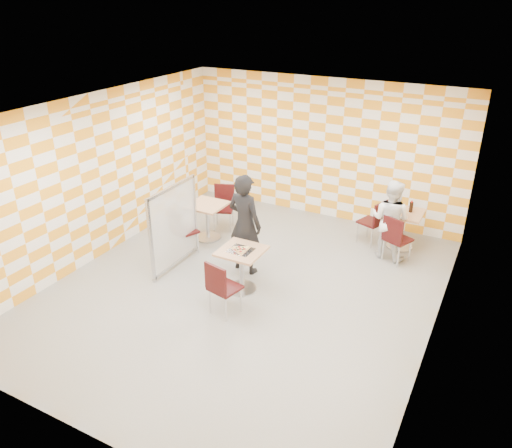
{
  "coord_description": "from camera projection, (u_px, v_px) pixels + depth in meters",
  "views": [
    {
      "loc": [
        3.49,
        -6.24,
        4.59
      ],
      "look_at": [
        0.1,
        0.2,
        1.15
      ],
      "focal_mm": 35.0,
      "sensor_mm": 36.0,
      "label": 1
    }
  ],
  "objects": [
    {
      "name": "chair_empty_far",
      "position": [
        224.0,
        203.0,
        10.39
      ],
      "size": [
        0.55,
        0.55,
        0.92
      ],
      "color": "#340A0A",
      "rests_on": "ground"
    },
    {
      "name": "chair_empty_near",
      "position": [
        180.0,
        228.0,
        9.31
      ],
      "size": [
        0.56,
        0.56,
        0.92
      ],
      "color": "#340A0A",
      "rests_on": "ground"
    },
    {
      "name": "sport_bottle",
      "position": [
        395.0,
        204.0,
        9.61
      ],
      "size": [
        0.06,
        0.06,
        0.2
      ],
      "color": "white",
      "rests_on": "second_table"
    },
    {
      "name": "chair_main_front",
      "position": [
        221.0,
        285.0,
        7.51
      ],
      "size": [
        0.5,
        0.51,
        0.92
      ],
      "color": "#340A0A",
      "rests_on": "ground"
    },
    {
      "name": "man_dark",
      "position": [
        245.0,
        224.0,
        8.62
      ],
      "size": [
        0.72,
        0.53,
        1.81
      ],
      "primitive_type": "imported",
      "rotation": [
        0.0,
        0.0,
        2.99
      ],
      "color": "black",
      "rests_on": "ground"
    },
    {
      "name": "empty_table",
      "position": [
        207.0,
        215.0,
        9.92
      ],
      "size": [
        0.7,
        0.7,
        0.75
      ],
      "color": "tan",
      "rests_on": "ground"
    },
    {
      "name": "room_shell",
      "position": [
        260.0,
        196.0,
        8.22
      ],
      "size": [
        7.0,
        7.0,
        7.0
      ],
      "color": "gray",
      "rests_on": "ground"
    },
    {
      "name": "main_table",
      "position": [
        242.0,
        263.0,
        8.2
      ],
      "size": [
        0.7,
        0.7,
        0.75
      ],
      "color": "tan",
      "rests_on": "ground"
    },
    {
      "name": "partition",
      "position": [
        174.0,
        226.0,
        8.81
      ],
      "size": [
        0.08,
        1.38,
        1.55
      ],
      "color": "white",
      "rests_on": "ground"
    },
    {
      "name": "pizza_on_foil",
      "position": [
        241.0,
        249.0,
        8.07
      ],
      "size": [
        0.4,
        0.4,
        0.04
      ],
      "color": "silver",
      "rests_on": "main_table"
    },
    {
      "name": "man_white",
      "position": [
        390.0,
        219.0,
        9.14
      ],
      "size": [
        0.83,
        0.7,
        1.52
      ],
      "primitive_type": "imported",
      "rotation": [
        0.0,
        0.0,
        2.96
      ],
      "color": "white",
      "rests_on": "ground"
    },
    {
      "name": "soda_bottle",
      "position": [
        411.0,
        207.0,
        9.43
      ],
      "size": [
        0.07,
        0.07,
        0.23
      ],
      "color": "black",
      "rests_on": "second_table"
    },
    {
      "name": "chair_second_front",
      "position": [
        395.0,
        236.0,
        9.0
      ],
      "size": [
        0.56,
        0.56,
        0.92
      ],
      "color": "#340A0A",
      "rests_on": "ground"
    },
    {
      "name": "chair_second_side",
      "position": [
        375.0,
        219.0,
        9.67
      ],
      "size": [
        0.55,
        0.54,
        0.92
      ],
      "color": "#340A0A",
      "rests_on": "ground"
    },
    {
      "name": "second_table",
      "position": [
        402.0,
        223.0,
        9.57
      ],
      "size": [
        0.7,
        0.7,
        0.75
      ],
      "color": "tan",
      "rests_on": "ground"
    }
  ]
}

